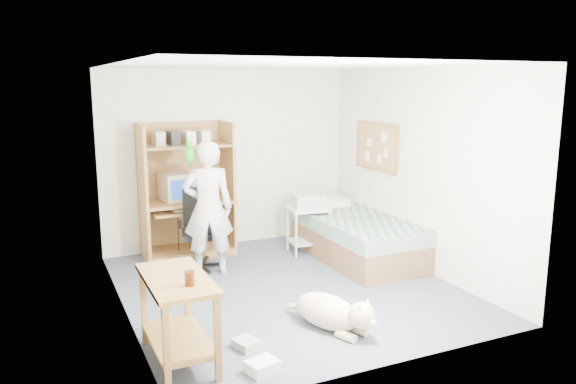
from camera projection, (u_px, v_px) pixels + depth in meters
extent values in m
plane|color=#434C5C|center=(287.00, 287.00, 6.47)|extent=(4.00, 4.00, 0.00)
cube|color=beige|center=(229.00, 159.00, 8.01)|extent=(3.60, 0.02, 2.50)
cube|color=beige|center=(419.00, 170.00, 6.96)|extent=(0.02, 4.00, 2.50)
cube|color=beige|center=(120.00, 194.00, 5.49)|extent=(0.02, 4.00, 2.50)
cube|color=white|center=(287.00, 65.00, 5.98)|extent=(3.60, 4.00, 0.02)
cube|color=brown|center=(143.00, 194.00, 7.28)|extent=(0.04, 0.60, 1.80)
cube|color=brown|center=(228.00, 187.00, 7.76)|extent=(0.04, 0.60, 1.80)
cube|color=brown|center=(181.00, 187.00, 7.78)|extent=(1.20, 0.02, 1.80)
cube|color=brown|center=(187.00, 202.00, 7.55)|extent=(1.12, 0.60, 0.04)
cube|color=brown|center=(189.00, 210.00, 7.50)|extent=(1.00, 0.50, 0.03)
cube|color=brown|center=(185.00, 146.00, 7.40)|extent=(1.12, 0.55, 0.03)
cube|color=brown|center=(189.00, 251.00, 7.69)|extent=(1.12, 0.60, 0.10)
cube|color=brown|center=(357.00, 245.00, 7.50)|extent=(1.00, 2.00, 0.36)
cube|color=teal|center=(357.00, 225.00, 7.45)|extent=(1.02, 2.02, 0.20)
cube|color=white|center=(328.00, 203.00, 8.13)|extent=(0.55, 0.35, 0.12)
cube|color=olive|center=(177.00, 279.00, 4.62)|extent=(0.50, 1.00, 0.04)
cube|color=olive|center=(167.00, 350.00, 4.21)|extent=(0.05, 0.05, 0.70)
cube|color=olive|center=(218.00, 340.00, 4.37)|extent=(0.05, 0.05, 0.70)
cube|color=olive|center=(144.00, 307.00, 5.01)|extent=(0.05, 0.05, 0.70)
cube|color=olive|center=(188.00, 300.00, 5.18)|extent=(0.05, 0.05, 0.70)
cube|color=olive|center=(179.00, 339.00, 4.72)|extent=(0.46, 0.92, 0.03)
cube|color=olive|center=(377.00, 147.00, 7.72)|extent=(0.03, 0.90, 0.60)
cube|color=olive|center=(377.00, 124.00, 7.65)|extent=(0.04, 0.94, 0.04)
cube|color=olive|center=(376.00, 169.00, 7.77)|extent=(0.04, 0.94, 0.04)
cylinder|color=black|center=(200.00, 265.00, 7.15)|extent=(0.56, 0.56, 0.06)
cylinder|color=black|center=(200.00, 251.00, 7.11)|extent=(0.06, 0.06, 0.37)
cube|color=black|center=(199.00, 234.00, 7.07)|extent=(0.52, 0.52, 0.07)
cube|color=black|center=(198.00, 207.00, 7.22)|extent=(0.39, 0.15, 0.51)
cube|color=black|center=(180.00, 224.00, 7.00)|extent=(0.11, 0.28, 0.04)
cube|color=black|center=(218.00, 223.00, 7.08)|extent=(0.11, 0.28, 0.04)
imported|color=silver|center=(208.00, 208.00, 6.79)|extent=(0.68, 0.53, 1.65)
ellipsoid|color=#1A8D14|center=(190.00, 154.00, 6.60)|extent=(0.12, 0.12, 0.19)
sphere|color=#1A8D14|center=(189.00, 144.00, 6.54)|extent=(0.08, 0.08, 0.08)
cone|color=orange|center=(189.00, 145.00, 6.50)|extent=(0.04, 0.04, 0.03)
cylinder|color=#1A8D14|center=(190.00, 163.00, 6.66)|extent=(0.06, 0.14, 0.12)
ellipsoid|color=tan|center=(327.00, 311.00, 5.39)|extent=(0.59, 0.81, 0.33)
sphere|color=tan|center=(362.00, 315.00, 5.09)|extent=(0.25, 0.25, 0.25)
cone|color=tan|center=(360.00, 306.00, 5.02)|extent=(0.07, 0.07, 0.09)
cone|color=tan|center=(368.00, 302.00, 5.10)|extent=(0.07, 0.07, 0.09)
ellipsoid|color=tan|center=(371.00, 323.00, 5.03)|extent=(0.13, 0.15, 0.08)
cylinder|color=tan|center=(297.00, 306.00, 5.66)|extent=(0.14, 0.24, 0.12)
cube|color=silver|center=(308.00, 209.00, 7.67)|extent=(0.58, 0.49, 0.04)
cube|color=silver|center=(308.00, 241.00, 7.76)|extent=(0.54, 0.44, 0.03)
cylinder|color=silver|center=(298.00, 236.00, 7.48)|extent=(0.03, 0.03, 0.62)
cylinder|color=silver|center=(330.00, 232.00, 7.67)|extent=(0.03, 0.03, 0.62)
cylinder|color=silver|center=(287.00, 229.00, 7.80)|extent=(0.03, 0.03, 0.62)
cylinder|color=silver|center=(317.00, 226.00, 7.99)|extent=(0.03, 0.03, 0.62)
cube|color=#ABABA6|center=(308.00, 201.00, 7.65)|extent=(0.46, 0.37, 0.18)
cube|color=beige|center=(176.00, 187.00, 7.50)|extent=(0.44, 0.45, 0.36)
cube|color=navy|center=(182.00, 189.00, 7.34)|extent=(0.30, 0.06, 0.25)
cube|color=beige|center=(189.00, 209.00, 7.45)|extent=(0.46, 0.18, 0.03)
cylinder|color=gold|center=(217.00, 194.00, 7.66)|extent=(0.08, 0.08, 0.12)
cylinder|color=#3E1809|center=(190.00, 278.00, 4.42)|extent=(0.08, 0.08, 0.12)
cube|color=white|center=(262.00, 366.00, 4.57)|extent=(0.29, 0.26, 0.10)
cube|color=#A7A7A2|center=(246.00, 344.00, 4.99)|extent=(0.24, 0.27, 0.08)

